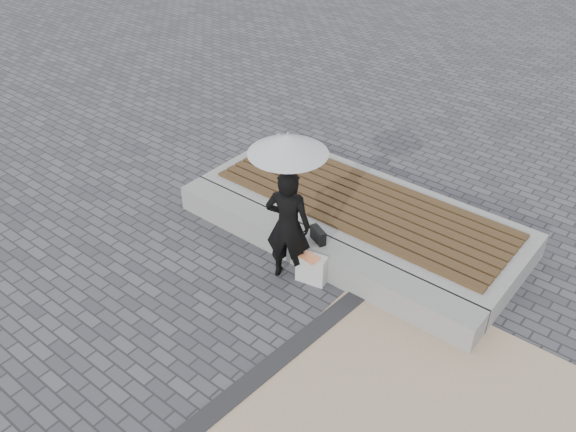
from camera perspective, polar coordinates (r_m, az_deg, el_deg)
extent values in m
plane|color=#4F4E53|center=(7.84, -4.68, -10.17)|extent=(80.00, 80.00, 0.00)
cube|color=#28282A|center=(7.23, -2.97, -14.91)|extent=(0.61, 5.20, 0.04)
cube|color=gray|center=(8.62, 2.51, -3.40)|extent=(5.00, 0.45, 0.40)
cube|color=#A2A39D|center=(9.43, 6.90, 0.13)|extent=(5.00, 2.00, 0.40)
imported|color=black|center=(8.02, 0.00, -0.91)|extent=(0.72, 0.61, 1.69)
cylinder|color=#AEADB2|center=(7.69, 0.00, 2.65)|extent=(0.02, 0.02, 1.01)
cone|color=silver|center=(7.38, 0.00, 6.77)|extent=(1.01, 1.01, 0.25)
sphere|color=#AEADB2|center=(7.31, 0.00, 7.74)|extent=(0.03, 0.03, 0.03)
cube|color=black|center=(8.44, 2.85, -1.81)|extent=(0.31, 0.21, 0.21)
cube|color=silver|center=(8.31, 2.23, -4.96)|extent=(0.44, 0.25, 0.44)
cube|color=#F84565|center=(8.13, 2.05, -3.93)|extent=(0.28, 0.22, 0.01)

